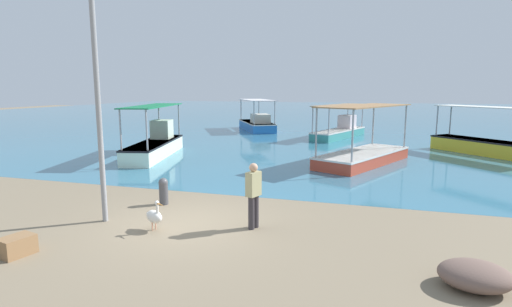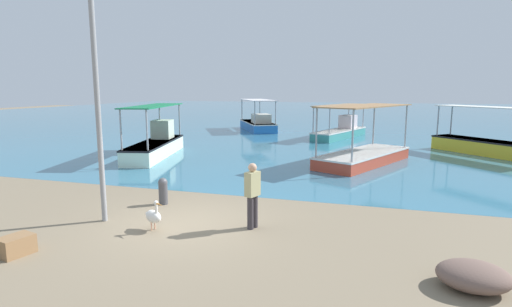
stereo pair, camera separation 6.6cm
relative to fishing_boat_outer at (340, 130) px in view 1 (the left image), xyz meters
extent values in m
plane|color=#7F7058|center=(-2.33, -20.13, -0.57)|extent=(120.00, 120.00, 0.00)
cube|color=teal|center=(-2.33, 27.87, -0.57)|extent=(110.00, 90.00, 0.00)
cube|color=teal|center=(-0.07, -0.20, -0.27)|extent=(3.44, 6.49, 0.59)
cube|color=silver|center=(-0.07, -0.20, -0.02)|extent=(3.49, 6.54, 0.08)
cylinder|color=#99999E|center=(-0.48, -3.17, 0.89)|extent=(0.08, 0.08, 1.73)
cylinder|color=#99999E|center=(-1.59, -2.78, 0.89)|extent=(0.08, 0.08, 1.73)
cylinder|color=#99999E|center=(1.45, 2.38, 0.89)|extent=(0.08, 0.08, 1.73)
cylinder|color=#99999E|center=(0.34, 2.76, 0.89)|extent=(0.08, 0.08, 1.73)
cube|color=#8F7152|center=(-0.07, -0.20, 1.78)|extent=(3.47, 6.33, 0.05)
cube|color=silver|center=(0.40, 1.15, 0.51)|extent=(1.34, 1.48, 0.96)
cube|color=#BE422D|center=(1.91, -10.02, -0.28)|extent=(4.32, 6.29, 0.57)
cube|color=silver|center=(1.91, -10.02, -0.04)|extent=(4.38, 6.34, 0.08)
cylinder|color=#99999E|center=(1.53, -12.89, 1.06)|extent=(0.08, 0.08, 2.13)
cylinder|color=#99999E|center=(-0.03, -12.16, 1.06)|extent=(0.08, 0.08, 2.13)
cylinder|color=#99999E|center=(3.86, -7.88, 1.06)|extent=(0.08, 0.08, 2.13)
cylinder|color=#99999E|center=(2.29, -7.15, 1.06)|extent=(0.08, 0.08, 2.13)
cube|color=#966F48|center=(1.91, -10.02, 2.15)|extent=(4.33, 6.15, 0.05)
cube|color=white|center=(-8.59, -11.06, -0.18)|extent=(2.88, 6.54, 0.78)
cube|color=black|center=(-8.59, -11.06, 0.17)|extent=(2.93, 6.59, 0.08)
cylinder|color=#99999E|center=(-7.33, -13.78, 1.13)|extent=(0.08, 0.08, 1.83)
cylinder|color=#99999E|center=(-8.48, -14.05, 1.13)|extent=(0.08, 0.08, 1.83)
cylinder|color=#99999E|center=(-8.71, -8.06, 1.13)|extent=(0.08, 0.08, 1.83)
cylinder|color=#99999E|center=(-9.86, -8.33, 1.13)|extent=(0.08, 0.08, 1.83)
cube|color=#166C41|center=(-8.59, -11.06, 2.06)|extent=(2.93, 6.37, 0.05)
cube|color=beige|center=(-8.93, -9.66, 0.72)|extent=(1.25, 1.38, 1.02)
cube|color=blue|center=(-7.21, 3.10, -0.21)|extent=(4.59, 6.16, 0.72)
cube|color=silver|center=(-7.21, 3.10, 0.11)|extent=(4.64, 6.22, 0.08)
cylinder|color=#99999E|center=(-9.28, 5.09, 1.06)|extent=(0.08, 0.08, 1.81)
cylinder|color=#99999E|center=(-7.82, 5.90, 1.06)|extent=(0.08, 0.08, 1.81)
cylinder|color=#99999E|center=(-6.60, 0.29, 1.06)|extent=(0.08, 0.08, 1.81)
cylinder|color=#99999E|center=(-5.14, 1.10, 1.06)|extent=(0.08, 0.08, 1.81)
cube|color=silver|center=(-7.21, 3.10, 1.99)|extent=(4.58, 6.04, 0.05)
cube|color=beige|center=(-6.55, 1.92, 0.52)|extent=(1.97, 2.09, 0.74)
cube|color=yellow|center=(8.45, -5.77, -0.17)|extent=(5.67, 5.88, 0.79)
cube|color=black|center=(8.45, -5.77, 0.18)|extent=(5.72, 5.94, 0.08)
cylinder|color=#99999E|center=(6.72, -3.10, 1.08)|extent=(0.08, 0.08, 1.73)
cylinder|color=#99999E|center=(5.87, -3.89, 1.08)|extent=(0.08, 0.08, 1.73)
cube|color=silver|center=(8.45, -5.77, 1.97)|extent=(5.60, 5.81, 0.05)
cylinder|color=#E0997A|center=(-2.84, -20.75, -0.46)|extent=(0.03, 0.03, 0.22)
cylinder|color=#E0997A|center=(-2.89, -20.84, -0.46)|extent=(0.03, 0.03, 0.22)
ellipsoid|color=white|center=(-2.84, -20.81, -0.21)|extent=(0.63, 0.51, 0.32)
ellipsoid|color=white|center=(-3.06, -20.69, -0.19)|extent=(0.20, 0.18, 0.10)
cylinder|color=white|center=(-2.70, -20.88, 0.01)|extent=(0.07, 0.07, 0.26)
sphere|color=white|center=(-2.70, -20.88, 0.17)|extent=(0.11, 0.11, 0.11)
cone|color=#E5933F|center=(-2.56, -20.96, 0.16)|extent=(0.29, 0.19, 0.06)
cylinder|color=gray|center=(-4.49, -20.55, 2.32)|extent=(0.14, 0.14, 5.79)
cylinder|color=#47474C|center=(-3.76, -18.70, -0.25)|extent=(0.27, 0.27, 0.65)
sphere|color=#4C4C51|center=(-3.76, -18.70, 0.11)|extent=(0.29, 0.29, 0.29)
cylinder|color=#363036|center=(-0.53, -20.03, -0.15)|extent=(0.16, 0.16, 0.85)
cylinder|color=#363036|center=(-0.47, -19.86, -0.15)|extent=(0.16, 0.16, 0.85)
cube|color=tan|center=(-0.50, -19.95, 0.59)|extent=(0.35, 0.45, 0.62)
sphere|color=tan|center=(-0.50, -19.95, 1.01)|extent=(0.22, 0.22, 0.22)
ellipsoid|color=brown|center=(4.18, -21.79, -0.33)|extent=(1.25, 1.06, 0.48)
cube|color=olive|center=(-4.87, -22.99, -0.36)|extent=(0.62, 0.75, 0.41)
camera|label=1|loc=(2.33, -29.28, 2.96)|focal=28.00mm
camera|label=2|loc=(2.40, -29.27, 2.96)|focal=28.00mm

